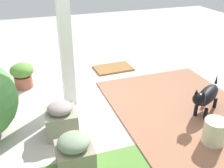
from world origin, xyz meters
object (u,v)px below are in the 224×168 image
Objects in this scene: stone_planter_far at (75,152)px; doormat at (113,68)px; ceramic_urn at (214,132)px; porch_pillar at (63,16)px; terracotta_pot_broad at (22,74)px; dog at (207,96)px; stone_planter_mid at (61,119)px.

stone_planter_far reaches higher than doormat.
stone_planter_far reaches higher than ceramic_urn.
doormat is at bearing -136.82° from porch_pillar.
stone_planter_far is 1.26× the size of ceramic_urn.
dog is at bearing 144.36° from terracotta_pot_broad.
porch_pillar is 1.27m from stone_planter_mid.
stone_planter_far is 2.05m from terracotta_pot_broad.
doormat is at bearing -70.61° from dog.
stone_planter_mid is 0.61× the size of doormat.
stone_planter_mid reaches higher than doormat.
stone_planter_mid is at bearing -86.81° from stone_planter_far.
stone_planter_far is 1.88m from dog.
doormat is at bearing -127.26° from stone_planter_mid.
porch_pillar is 3.82× the size of dog.
stone_planter_far is at bearing 101.71° from terracotta_pot_broad.
doormat is (-1.20, -2.22, -0.18)m from stone_planter_far.
stone_planter_far is at bearing 81.22° from porch_pillar.
stone_planter_mid is 1.76m from ceramic_urn.
terracotta_pot_broad is 2.93m from ceramic_urn.
dog is 1.96m from doormat.
doormat is at bearing -118.30° from stone_planter_far.
stone_planter_mid is at bearing -25.72° from ceramic_urn.
porch_pillar is at bearing -108.83° from stone_planter_mid.
terracotta_pot_broad is at bearing -49.48° from porch_pillar.
terracotta_pot_broad is at bearing 7.71° from doormat.
porch_pillar is 1.39m from terracotta_pot_broad.
stone_planter_mid is 2.04m from doormat.
doormat is (-1.23, -1.62, -0.18)m from stone_planter_mid.
stone_planter_far is 0.96× the size of terracotta_pot_broad.
stone_planter_mid is at bearing 52.74° from doormat.
stone_planter_mid is 1.45m from terracotta_pot_broad.
stone_planter_mid reaches higher than terracotta_pot_broad.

